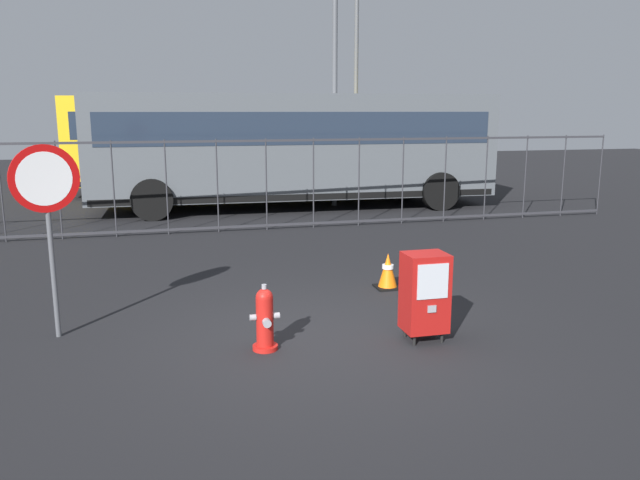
{
  "coord_description": "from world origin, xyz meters",
  "views": [
    {
      "loc": [
        -1.74,
        -6.73,
        2.6
      ],
      "look_at": [
        0.3,
        1.2,
        0.9
      ],
      "focal_mm": 35.31,
      "sensor_mm": 36.0,
      "label": 1
    }
  ],
  "objects_px": {
    "bus_near": "(294,144)",
    "bus_far": "(240,138)",
    "street_light_near_left": "(335,32)",
    "stop_sign": "(47,201)",
    "traffic_cone": "(388,271)",
    "street_light_near_right": "(356,44)",
    "newspaper_box_primary": "(425,292)",
    "fire_hydrant": "(265,319)"
  },
  "relations": [
    {
      "from": "bus_near",
      "to": "street_light_near_right",
      "type": "height_order",
      "value": "street_light_near_right"
    },
    {
      "from": "bus_near",
      "to": "street_light_near_right",
      "type": "bearing_deg",
      "value": 56.1
    },
    {
      "from": "newspaper_box_primary",
      "to": "street_light_near_right",
      "type": "bearing_deg",
      "value": 75.5
    },
    {
      "from": "fire_hydrant",
      "to": "street_light_near_right",
      "type": "relative_size",
      "value": 0.09
    },
    {
      "from": "street_light_near_right",
      "to": "traffic_cone",
      "type": "bearing_deg",
      "value": -105.35
    },
    {
      "from": "stop_sign",
      "to": "bus_far",
      "type": "height_order",
      "value": "bus_far"
    },
    {
      "from": "bus_far",
      "to": "stop_sign",
      "type": "bearing_deg",
      "value": -101.96
    },
    {
      "from": "stop_sign",
      "to": "traffic_cone",
      "type": "xyz_separation_m",
      "value": [
        4.44,
        0.97,
        -1.34
      ]
    },
    {
      "from": "traffic_cone",
      "to": "bus_near",
      "type": "relative_size",
      "value": 0.05
    },
    {
      "from": "bus_near",
      "to": "bus_far",
      "type": "height_order",
      "value": "same"
    },
    {
      "from": "stop_sign",
      "to": "street_light_near_right",
      "type": "height_order",
      "value": "street_light_near_right"
    },
    {
      "from": "stop_sign",
      "to": "traffic_cone",
      "type": "height_order",
      "value": "stop_sign"
    },
    {
      "from": "bus_near",
      "to": "street_light_near_left",
      "type": "relative_size",
      "value": 1.31
    },
    {
      "from": "traffic_cone",
      "to": "street_light_near_right",
      "type": "height_order",
      "value": "street_light_near_right"
    },
    {
      "from": "stop_sign",
      "to": "street_light_near_left",
      "type": "distance_m",
      "value": 11.26
    },
    {
      "from": "bus_far",
      "to": "street_light_near_right",
      "type": "height_order",
      "value": "street_light_near_right"
    },
    {
      "from": "fire_hydrant",
      "to": "newspaper_box_primary",
      "type": "height_order",
      "value": "newspaper_box_primary"
    },
    {
      "from": "stop_sign",
      "to": "bus_far",
      "type": "distance_m",
      "value": 13.47
    },
    {
      "from": "bus_far",
      "to": "street_light_near_left",
      "type": "distance_m",
      "value": 5.22
    },
    {
      "from": "street_light_near_left",
      "to": "fire_hydrant",
      "type": "bearing_deg",
      "value": -109.76
    },
    {
      "from": "fire_hydrant",
      "to": "street_light_near_right",
      "type": "height_order",
      "value": "street_light_near_right"
    },
    {
      "from": "bus_near",
      "to": "street_light_near_left",
      "type": "bearing_deg",
      "value": 6.49
    },
    {
      "from": "bus_near",
      "to": "street_light_near_right",
      "type": "relative_size",
      "value": 1.27
    },
    {
      "from": "newspaper_box_primary",
      "to": "bus_near",
      "type": "height_order",
      "value": "bus_near"
    },
    {
      "from": "fire_hydrant",
      "to": "newspaper_box_primary",
      "type": "xyz_separation_m",
      "value": [
        1.81,
        -0.16,
        0.22
      ]
    },
    {
      "from": "stop_sign",
      "to": "bus_far",
      "type": "xyz_separation_m",
      "value": [
        3.82,
        12.91,
        0.11
      ]
    },
    {
      "from": "stop_sign",
      "to": "street_light_near_right",
      "type": "distance_m",
      "value": 15.68
    },
    {
      "from": "bus_far",
      "to": "street_light_near_left",
      "type": "xyz_separation_m",
      "value": [
        2.08,
        -3.81,
        2.9
      ]
    },
    {
      "from": "stop_sign",
      "to": "bus_near",
      "type": "xyz_separation_m",
      "value": [
        4.76,
        9.01,
        0.11
      ]
    },
    {
      "from": "street_light_near_right",
      "to": "street_light_near_left",
      "type": "bearing_deg",
      "value": -114.79
    },
    {
      "from": "bus_far",
      "to": "street_light_near_left",
      "type": "bearing_deg",
      "value": -56.82
    },
    {
      "from": "traffic_cone",
      "to": "bus_far",
      "type": "bearing_deg",
      "value": 92.98
    },
    {
      "from": "bus_far",
      "to": "street_light_near_right",
      "type": "bearing_deg",
      "value": 9.06
    },
    {
      "from": "traffic_cone",
      "to": "bus_far",
      "type": "relative_size",
      "value": 0.05
    },
    {
      "from": "fire_hydrant",
      "to": "bus_far",
      "type": "bearing_deg",
      "value": 83.65
    },
    {
      "from": "bus_far",
      "to": "bus_near",
      "type": "bearing_deg",
      "value": -71.94
    },
    {
      "from": "traffic_cone",
      "to": "street_light_near_right",
      "type": "xyz_separation_m",
      "value": [
        3.36,
        12.26,
        4.49
      ]
    },
    {
      "from": "fire_hydrant",
      "to": "bus_near",
      "type": "height_order",
      "value": "bus_near"
    },
    {
      "from": "fire_hydrant",
      "to": "bus_far",
      "type": "relative_size",
      "value": 0.07
    },
    {
      "from": "street_light_near_left",
      "to": "traffic_cone",
      "type": "bearing_deg",
      "value": -100.18
    },
    {
      "from": "fire_hydrant",
      "to": "stop_sign",
      "type": "bearing_deg",
      "value": 156.32
    },
    {
      "from": "newspaper_box_primary",
      "to": "street_light_near_right",
      "type": "xyz_separation_m",
      "value": [
        3.72,
        14.38,
        4.18
      ]
    }
  ]
}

